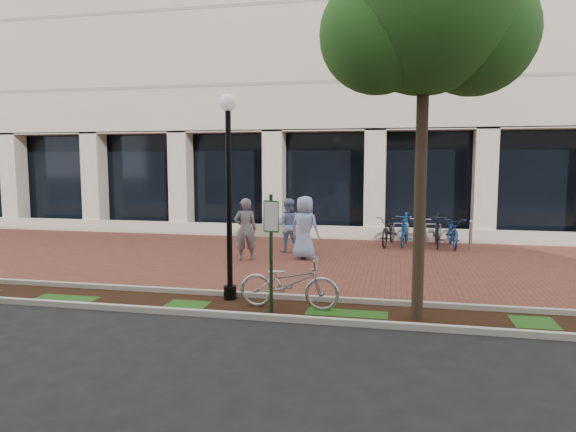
% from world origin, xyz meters
% --- Properties ---
extents(ground, '(120.00, 120.00, 0.00)m').
position_xyz_m(ground, '(0.00, 0.00, 0.00)').
color(ground, black).
rests_on(ground, ground).
extents(brick_plaza, '(40.00, 9.00, 0.01)m').
position_xyz_m(brick_plaza, '(0.00, 0.00, 0.01)').
color(brick_plaza, brown).
rests_on(brick_plaza, ground).
extents(planting_strip, '(40.00, 1.50, 0.01)m').
position_xyz_m(planting_strip, '(0.00, -5.25, 0.01)').
color(planting_strip, black).
rests_on(planting_strip, ground).
extents(curb_plaza_side, '(40.00, 0.12, 0.12)m').
position_xyz_m(curb_plaza_side, '(0.00, -4.50, 0.06)').
color(curb_plaza_side, beige).
rests_on(curb_plaza_side, ground).
extents(curb_street_side, '(40.00, 0.12, 0.12)m').
position_xyz_m(curb_street_side, '(0.00, -6.00, 0.06)').
color(curb_street_side, beige).
rests_on(curb_street_side, ground).
extents(near_office_building, '(40.00, 12.12, 16.00)m').
position_xyz_m(near_office_building, '(0.00, 10.47, 10.05)').
color(near_office_building, beige).
rests_on(near_office_building, ground).
extents(parking_sign, '(0.34, 0.07, 2.36)m').
position_xyz_m(parking_sign, '(0.42, -5.54, 1.51)').
color(parking_sign, '#14371A').
rests_on(parking_sign, ground).
extents(lamppost, '(0.36, 0.36, 4.40)m').
position_xyz_m(lamppost, '(-0.70, -4.74, 2.49)').
color(lamppost, black).
rests_on(lamppost, ground).
extents(street_tree, '(3.91, 3.26, 7.45)m').
position_xyz_m(street_tree, '(3.28, -5.31, 5.61)').
color(street_tree, '#463828').
rests_on(street_tree, ground).
extents(locked_bicycle, '(2.07, 0.73, 1.08)m').
position_xyz_m(locked_bicycle, '(0.70, -5.16, 0.54)').
color(locked_bicycle, '#B0B1B5').
rests_on(locked_bicycle, ground).
extents(pedestrian_left, '(0.81, 0.67, 1.90)m').
position_xyz_m(pedestrian_left, '(-1.64, -0.38, 0.95)').
color(pedestrian_left, slate).
rests_on(pedestrian_left, ground).
extents(pedestrian_mid, '(0.97, 0.81, 1.79)m').
position_xyz_m(pedestrian_mid, '(-0.68, 1.27, 0.89)').
color(pedestrian_mid, '#7F97BE').
rests_on(pedestrian_mid, ground).
extents(pedestrian_right, '(1.10, 0.89, 1.95)m').
position_xyz_m(pedestrian_right, '(0.08, 0.18, 0.98)').
color(pedestrian_right, '#96ABDF').
rests_on(pedestrian_right, ground).
extents(bollard, '(0.12, 0.12, 1.04)m').
position_xyz_m(bollard, '(5.29, 2.82, 0.53)').
color(bollard, '#BCBBC0').
rests_on(bollard, ground).
extents(bike_rack_cluster, '(3.11, 2.11, 1.18)m').
position_xyz_m(bike_rack_cluster, '(3.68, 3.35, 0.55)').
color(bike_rack_cluster, black).
rests_on(bike_rack_cluster, ground).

